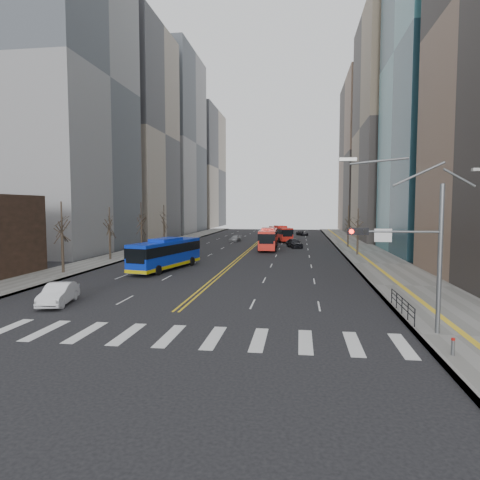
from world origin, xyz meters
name	(u,v)px	position (x,y,z in m)	size (l,w,h in m)	color
ground	(148,335)	(0.00, 0.00, 0.00)	(220.00, 220.00, 0.00)	black
sidewalk_right	(363,252)	(17.50, 45.00, 0.07)	(7.00, 130.00, 0.15)	slate
sidewalk_left	(148,249)	(-16.50, 45.00, 0.07)	(5.00, 130.00, 0.15)	slate
crosswalk	(148,335)	(0.00, 0.00, 0.01)	(26.70, 4.00, 0.01)	silver
centerline	(255,245)	(0.00, 55.00, 0.01)	(0.55, 100.00, 0.01)	gold
office_towers	(263,124)	(0.12, 68.51, 23.92)	(83.00, 134.00, 58.00)	gray
signal_mast	(412,244)	(13.77, 2.00, 4.86)	(5.37, 0.37, 9.39)	slate
pedestrian_railing	(402,303)	(14.30, 6.00, 0.82)	(0.06, 6.06, 1.02)	black
bollards	(476,339)	(16.27, -0.17, 0.55)	(2.87, 3.17, 0.78)	slate
street_trees	(186,221)	(-7.18, 34.55, 4.87)	(35.20, 47.20, 7.60)	#32271E
blue_bus	(166,253)	(-6.46, 23.31, 1.80)	(4.94, 12.02, 3.43)	#0D2EC4
red_bus_near	(268,237)	(2.97, 46.65, 1.95)	(2.99, 11.10, 3.51)	red
red_bus_far	(280,233)	(4.17, 63.70, 1.75)	(5.22, 9.97, 3.13)	red
car_white	(58,294)	(-8.72, 6.00, 0.75)	(1.58, 4.52, 1.49)	silver
car_dark_mid	(294,243)	(7.08, 50.77, 0.79)	(1.86, 4.61, 1.57)	black
car_silver	(235,239)	(-4.61, 61.73, 0.59)	(1.64, 4.04, 1.17)	gray
car_dark_far	(302,233)	(8.58, 82.24, 0.55)	(1.81, 3.92, 1.09)	black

